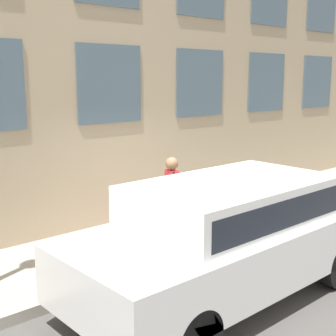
{
  "coord_description": "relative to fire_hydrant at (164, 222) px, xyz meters",
  "views": [
    {
      "loc": [
        -5.23,
        5.19,
        3.02
      ],
      "look_at": [
        0.69,
        -0.09,
        1.49
      ],
      "focal_mm": 50.0,
      "sensor_mm": 36.0,
      "label": 1
    }
  ],
  "objects": [
    {
      "name": "fire_hydrant",
      "position": [
        0.0,
        0.0,
        0.0
      ],
      "size": [
        0.32,
        0.44,
        0.85
      ],
      "color": "red",
      "rests_on": "sidewalk"
    },
    {
      "name": "parked_truck_white_near",
      "position": [
        -1.73,
        0.33,
        0.35
      ],
      "size": [
        1.94,
        4.68,
        1.65
      ],
      "color": "black",
      "rests_on": "ground_plane"
    },
    {
      "name": "person",
      "position": [
        0.33,
        -0.48,
        0.44
      ],
      "size": [
        0.35,
        0.23,
        1.47
      ],
      "rotation": [
        0.0,
        0.0,
        2.1
      ],
      "color": "navy",
      "rests_on": "sidewalk"
    },
    {
      "name": "sidewalk",
      "position": [
        0.6,
        -0.14,
        -0.52
      ],
      "size": [
        2.26,
        60.0,
        0.16
      ],
      "color": "#A8A093",
      "rests_on": "ground_plane"
    },
    {
      "name": "ground_plane",
      "position": [
        -0.53,
        -0.14,
        -0.6
      ],
      "size": [
        80.0,
        80.0,
        0.0
      ],
      "primitive_type": "plane",
      "color": "#514F4C"
    }
  ]
}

